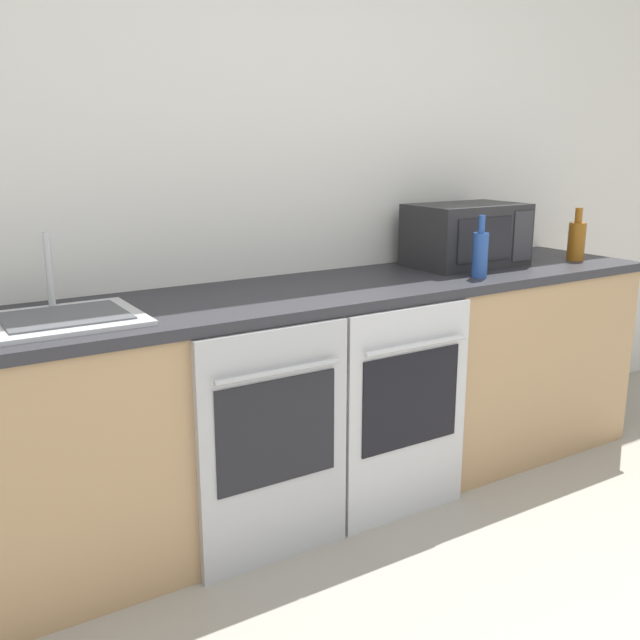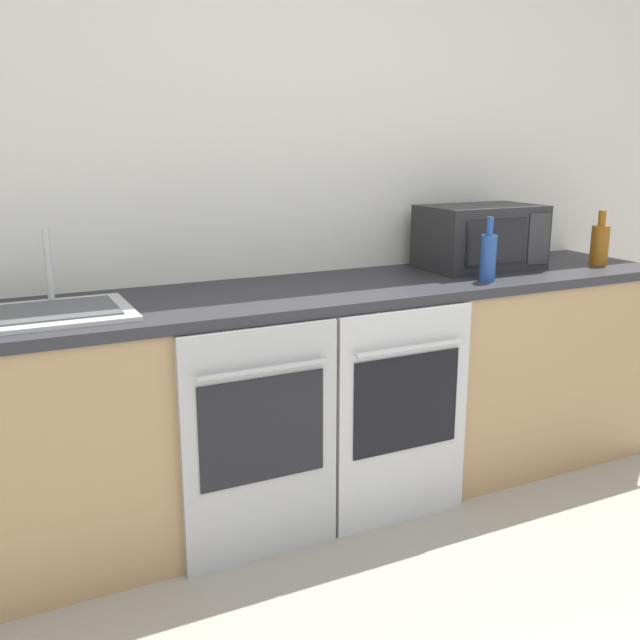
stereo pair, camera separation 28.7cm
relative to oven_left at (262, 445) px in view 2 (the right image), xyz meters
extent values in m
cube|color=silver|center=(0.49, 0.68, 0.86)|extent=(10.00, 0.06, 2.60)
cube|color=tan|center=(0.49, 0.34, -0.01)|extent=(3.05, 0.64, 0.87)
cube|color=#28282D|center=(0.49, 0.34, 0.45)|extent=(3.08, 0.66, 0.04)
cube|color=#A8AAAF|center=(0.00, 0.00, -0.01)|extent=(0.58, 0.03, 0.86)
cube|color=black|center=(0.00, -0.02, 0.06)|extent=(0.46, 0.01, 0.38)
cylinder|color=#A8AAAF|center=(0.00, -0.04, 0.29)|extent=(0.47, 0.02, 0.02)
cube|color=#B7BABF|center=(0.59, 0.00, -0.01)|extent=(0.58, 0.03, 0.86)
cube|color=black|center=(0.59, -0.02, 0.06)|extent=(0.46, 0.01, 0.38)
cylinder|color=#B7BABF|center=(0.59, -0.04, 0.29)|extent=(0.47, 0.02, 0.02)
cube|color=#232326|center=(1.24, 0.41, 0.61)|extent=(0.53, 0.33, 0.29)
cube|color=black|center=(1.20, 0.24, 0.61)|extent=(0.32, 0.01, 0.19)
cube|color=#2D2D33|center=(1.44, 0.24, 0.61)|extent=(0.12, 0.01, 0.23)
cylinder|color=silver|center=(1.69, 0.55, 0.55)|extent=(0.06, 0.06, 0.17)
cylinder|color=silver|center=(1.69, 0.55, 0.67)|extent=(0.03, 0.03, 0.07)
cylinder|color=#8C5114|center=(1.81, 0.24, 0.56)|extent=(0.08, 0.08, 0.18)
cylinder|color=#8C5114|center=(1.81, 0.24, 0.69)|extent=(0.03, 0.03, 0.07)
cylinder|color=#234793|center=(1.08, 0.15, 0.56)|extent=(0.07, 0.07, 0.19)
cylinder|color=#234793|center=(1.08, 0.15, 0.70)|extent=(0.03, 0.03, 0.07)
cube|color=#B7BABF|center=(-0.60, 0.30, 0.48)|extent=(0.47, 0.42, 0.01)
cube|color=#4C4F54|center=(-0.60, 0.30, 0.49)|extent=(0.38, 0.30, 0.01)
cylinder|color=#B7BABF|center=(-0.60, 0.47, 0.61)|extent=(0.02, 0.02, 0.26)
camera|label=1|loc=(-1.09, -2.02, 1.03)|focal=40.00mm
camera|label=2|loc=(-0.84, -2.16, 1.03)|focal=40.00mm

